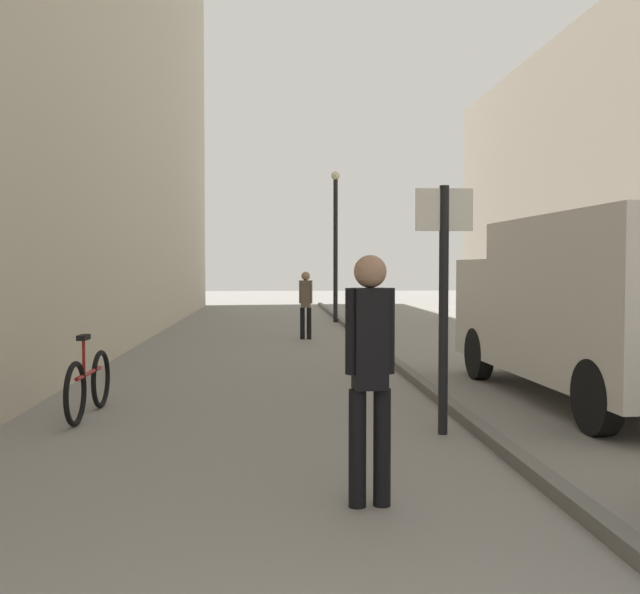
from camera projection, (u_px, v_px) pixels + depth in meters
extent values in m
plane|color=gray|center=(305.00, 364.00, 13.13)|extent=(80.00, 80.00, 0.00)
cube|color=#615F5B|center=(392.00, 360.00, 13.23)|extent=(0.16, 40.00, 0.12)
cylinder|color=black|center=(382.00, 447.00, 5.32)|extent=(0.13, 0.13, 0.87)
cylinder|color=black|center=(357.00, 448.00, 5.29)|extent=(0.13, 0.13, 0.87)
cube|color=black|center=(370.00, 339.00, 5.27)|extent=(0.26, 0.22, 0.74)
cylinder|color=black|center=(388.00, 331.00, 5.29)|extent=(0.10, 0.10, 0.63)
cylinder|color=black|center=(352.00, 331.00, 5.25)|extent=(0.10, 0.10, 0.63)
sphere|color=#9E755B|center=(370.00, 271.00, 5.25)|extent=(0.24, 0.24, 0.24)
cylinder|color=black|center=(302.00, 323.00, 17.60)|extent=(0.11, 0.11, 0.77)
cylinder|color=black|center=(309.00, 323.00, 17.58)|extent=(0.11, 0.11, 0.77)
cube|color=brown|center=(306.00, 294.00, 17.56)|extent=(0.25, 0.22, 0.66)
cylinder|color=brown|center=(301.00, 292.00, 17.57)|extent=(0.09, 0.09, 0.56)
cylinder|color=brown|center=(311.00, 292.00, 17.54)|extent=(0.09, 0.09, 0.56)
sphere|color=#9E755B|center=(306.00, 276.00, 17.54)|extent=(0.21, 0.21, 0.21)
cube|color=silver|center=(619.00, 299.00, 8.85)|extent=(2.15, 3.98, 2.04)
cube|color=silver|center=(531.00, 308.00, 11.55)|extent=(2.06, 1.60, 1.53)
cube|color=black|center=(518.00, 286.00, 12.07)|extent=(1.68, 0.11, 0.67)
cylinder|color=black|center=(479.00, 354.00, 11.34)|extent=(0.25, 0.81, 0.80)
cylinder|color=black|center=(589.00, 352.00, 11.53)|extent=(0.25, 0.81, 0.80)
cylinder|color=black|center=(597.00, 397.00, 7.55)|extent=(0.25, 0.81, 0.80)
cylinder|color=black|center=(444.00, 311.00, 7.57)|extent=(0.10, 0.10, 2.60)
cube|color=white|center=(444.00, 210.00, 7.52)|extent=(0.60, 0.04, 0.44)
cylinder|color=black|center=(336.00, 251.00, 22.89)|extent=(0.14, 0.14, 4.50)
sphere|color=beige|center=(336.00, 176.00, 22.79)|extent=(0.28, 0.28, 0.28)
torus|color=black|center=(101.00, 379.00, 9.03)|extent=(0.08, 0.72, 0.72)
torus|color=black|center=(75.00, 394.00, 7.98)|extent=(0.08, 0.72, 0.72)
cylinder|color=maroon|center=(89.00, 373.00, 8.50)|extent=(0.08, 0.95, 0.05)
cylinder|color=maroon|center=(84.00, 357.00, 8.30)|extent=(0.04, 0.04, 0.40)
cube|color=black|center=(83.00, 337.00, 8.29)|extent=(0.11, 0.24, 0.06)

